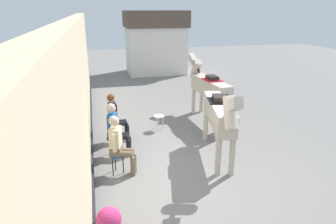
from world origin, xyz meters
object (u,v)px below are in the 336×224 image
Objects in this scene: saddled_horse_far at (209,87)px; spare_stool_white at (159,118)px; saddled_horse_near at (220,114)px; seated_visitor_middle at (115,127)px; seated_visitor_far at (115,115)px; seated_visitor_near at (119,142)px.

spare_stool_white is (-1.79, -0.49, -0.76)m from saddled_horse_far.
saddled_horse_near is 2.79m from saddled_horse_far.
saddled_horse_far reaches higher than seated_visitor_middle.
seated_visitor_middle is at bearing -149.08° from saddled_horse_far.
seated_visitor_middle is at bearing -93.94° from seated_visitor_far.
saddled_horse_far is at bearing 15.45° from spare_stool_white.
spare_stool_white is (1.43, 1.43, -0.38)m from seated_visitor_middle.
seated_visitor_far is 3.02× the size of spare_stool_white.
saddled_horse_near is (2.47, -0.77, 0.38)m from seated_visitor_middle.
saddled_horse_near is at bearing 4.38° from seated_visitor_near.
saddled_horse_near is 6.42× the size of spare_stool_white.
saddled_horse_near is at bearing -64.74° from spare_stool_white.
seated_visitor_far is 3.34m from saddled_horse_far.
saddled_horse_far is at bearing 41.82° from seated_visitor_near.
seated_visitor_middle is 3.02× the size of spare_stool_white.
seated_visitor_near is 1.86m from seated_visitor_far.
seated_visitor_far is (0.07, 1.86, 0.00)m from seated_visitor_near.
seated_visitor_near is at bearing -90.38° from seated_visitor_middle.
saddled_horse_near is at bearing -105.56° from saddled_horse_far.
seated_visitor_far is at bearing -158.86° from spare_stool_white.
saddled_horse_far is (3.22, 2.88, 0.38)m from seated_visitor_near.
seated_visitor_middle is 0.46× the size of saddled_horse_far.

